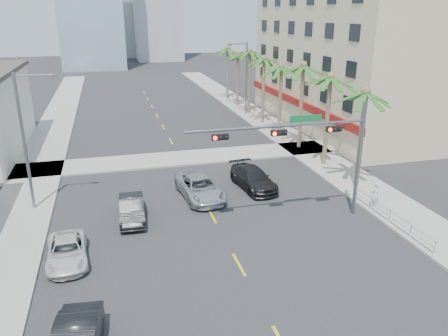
# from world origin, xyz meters

# --- Properties ---
(ground) EXTENTS (260.00, 260.00, 0.00)m
(ground) POSITION_xyz_m (0.00, 0.00, 0.00)
(ground) COLOR #262628
(ground) RESTS_ON ground
(sidewalk_right) EXTENTS (4.00, 120.00, 0.15)m
(sidewalk_right) POSITION_xyz_m (12.00, 20.00, 0.07)
(sidewalk_right) COLOR gray
(sidewalk_right) RESTS_ON ground
(sidewalk_left) EXTENTS (4.00, 120.00, 0.15)m
(sidewalk_left) POSITION_xyz_m (-12.00, 20.00, 0.07)
(sidewalk_left) COLOR gray
(sidewalk_left) RESTS_ON ground
(sidewalk_cross) EXTENTS (80.00, 4.00, 0.15)m
(sidewalk_cross) POSITION_xyz_m (0.00, 22.00, 0.07)
(sidewalk_cross) COLOR gray
(sidewalk_cross) RESTS_ON ground
(building_right) EXTENTS (15.25, 28.00, 15.00)m
(building_right) POSITION_xyz_m (21.99, 30.00, 7.50)
(building_right) COLOR beige
(building_right) RESTS_ON ground
(traffic_signal_mast) EXTENTS (11.12, 0.54, 7.20)m
(traffic_signal_mast) POSITION_xyz_m (5.78, 7.95, 5.06)
(traffic_signal_mast) COLOR slate
(traffic_signal_mast) RESTS_ON ground
(palm_tree_0) EXTENTS (4.80, 4.80, 7.80)m
(palm_tree_0) POSITION_xyz_m (11.60, 12.00, 7.08)
(palm_tree_0) COLOR brown
(palm_tree_0) RESTS_ON ground
(palm_tree_1) EXTENTS (4.80, 4.80, 8.16)m
(palm_tree_1) POSITION_xyz_m (11.60, 17.20, 7.43)
(palm_tree_1) COLOR brown
(palm_tree_1) RESTS_ON ground
(palm_tree_2) EXTENTS (4.80, 4.80, 8.52)m
(palm_tree_2) POSITION_xyz_m (11.60, 22.40, 7.78)
(palm_tree_2) COLOR brown
(palm_tree_2) RESTS_ON ground
(palm_tree_3) EXTENTS (4.80, 4.80, 7.80)m
(palm_tree_3) POSITION_xyz_m (11.60, 27.60, 7.08)
(palm_tree_3) COLOR brown
(palm_tree_3) RESTS_ON ground
(palm_tree_4) EXTENTS (4.80, 4.80, 8.16)m
(palm_tree_4) POSITION_xyz_m (11.60, 32.80, 7.43)
(palm_tree_4) COLOR brown
(palm_tree_4) RESTS_ON ground
(palm_tree_5) EXTENTS (4.80, 4.80, 8.52)m
(palm_tree_5) POSITION_xyz_m (11.60, 38.00, 7.78)
(palm_tree_5) COLOR brown
(palm_tree_5) RESTS_ON ground
(palm_tree_6) EXTENTS (4.80, 4.80, 7.80)m
(palm_tree_6) POSITION_xyz_m (11.60, 43.20, 7.08)
(palm_tree_6) COLOR brown
(palm_tree_6) RESTS_ON ground
(palm_tree_7) EXTENTS (4.80, 4.80, 8.16)m
(palm_tree_7) POSITION_xyz_m (11.60, 48.40, 7.43)
(palm_tree_7) COLOR brown
(palm_tree_7) RESTS_ON ground
(streetlight_left) EXTENTS (2.55, 0.25, 9.00)m
(streetlight_left) POSITION_xyz_m (-11.00, 14.00, 5.06)
(streetlight_left) COLOR slate
(streetlight_left) RESTS_ON ground
(streetlight_right) EXTENTS (2.55, 0.25, 9.00)m
(streetlight_right) POSITION_xyz_m (11.00, 38.00, 5.06)
(streetlight_right) COLOR slate
(streetlight_right) RESTS_ON ground
(guardrail) EXTENTS (0.08, 8.08, 1.00)m
(guardrail) POSITION_xyz_m (10.30, 6.00, 0.67)
(guardrail) COLOR silver
(guardrail) RESTS_ON ground
(car_parked_far) EXTENTS (2.25, 4.44, 1.20)m
(car_parked_far) POSITION_xyz_m (-8.61, 6.60, 0.60)
(car_parked_far) COLOR silver
(car_parked_far) RESTS_ON ground
(car_lane_left) EXTENTS (1.70, 4.42, 1.44)m
(car_lane_left) POSITION_xyz_m (-5.00, 10.82, 0.72)
(car_lane_left) COLOR black
(car_lane_left) RESTS_ON ground
(car_lane_center) EXTENTS (3.07, 5.72, 1.53)m
(car_lane_center) POSITION_xyz_m (-0.12, 13.08, 0.76)
(car_lane_center) COLOR silver
(car_lane_center) RESTS_ON ground
(car_lane_right) EXTENTS (2.74, 5.43, 1.51)m
(car_lane_right) POSITION_xyz_m (4.08, 13.87, 0.76)
(car_lane_right) COLOR black
(car_lane_right) RESTS_ON ground
(pedestrian) EXTENTS (0.70, 0.53, 1.74)m
(pedestrian) POSITION_xyz_m (10.66, 8.24, 1.02)
(pedestrian) COLOR silver
(pedestrian) RESTS_ON sidewalk_right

